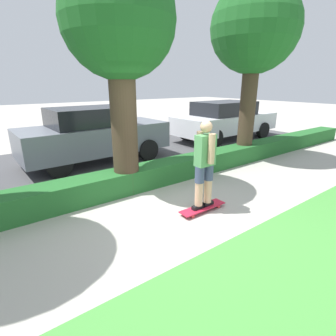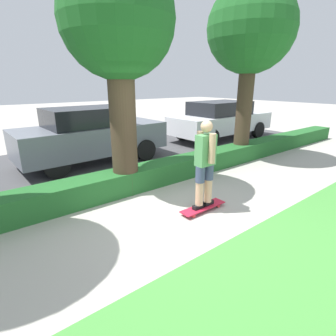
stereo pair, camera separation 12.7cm
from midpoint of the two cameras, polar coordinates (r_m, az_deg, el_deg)
name	(u,v)px [view 2 (the right image)]	position (r m, az deg, el deg)	size (l,w,h in m)	color
ground_plane	(180,217)	(4.69, 1.89, -10.59)	(60.00, 60.00, 0.00)	#ADA89E
street_asphalt	(88,162)	(8.12, -17.46, 1.17)	(18.63, 5.00, 0.01)	#474749
hedge_row	(133,179)	(5.79, -8.28, -2.41)	(18.63, 0.60, 0.48)	#236028
skateboard	(203,207)	(4.91, 6.90, -8.46)	(0.95, 0.24, 0.08)	red
skater_person	(205,163)	(4.59, 7.30, 1.10)	(0.48, 0.40, 1.57)	black
tree_mid	(118,29)	(5.39, -11.54, 27.54)	(2.08, 2.08, 4.36)	#423323
tree_far	(251,32)	(8.19, 17.10, 26.44)	(2.35, 2.35, 4.82)	#423323
parked_car_middle	(92,134)	(7.96, -16.75, 7.01)	(4.23, 1.85, 1.60)	slate
parked_car_rear	(221,119)	(11.24, 11.18, 10.33)	(4.74, 1.87, 1.54)	silver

